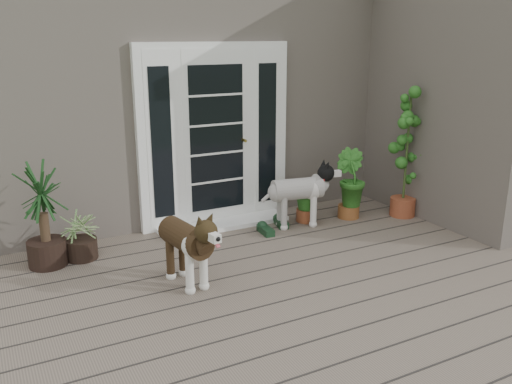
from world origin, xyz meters
name	(u,v)px	position (x,y,z in m)	size (l,w,h in m)	color
deck	(334,294)	(0.00, 0.40, 0.06)	(6.20, 4.60, 0.12)	#6B5B4C
house_main	(172,89)	(0.00, 4.65, 1.55)	(7.40, 4.00, 3.10)	#665E54
house_wing	(477,101)	(2.90, 1.50, 1.55)	(1.60, 2.40, 3.10)	#665E54
door_unit	(215,135)	(-0.20, 2.60, 1.19)	(1.90, 0.14, 2.15)	white
door_step	(224,224)	(-0.20, 2.40, 0.14)	(1.60, 0.40, 0.05)	white
brindle_dog	(186,250)	(-1.16, 1.11, 0.46)	(0.35, 0.81, 0.67)	#3E2A16
white_dog	(297,199)	(0.58, 1.98, 0.46)	(0.35, 0.82, 0.68)	silver
spider_plant	(80,232)	(-1.91, 2.17, 0.41)	(0.54, 0.54, 0.58)	#96AB69
yucca	(43,216)	(-2.24, 2.16, 0.64)	(0.72, 0.72, 1.04)	black
herb_a	(306,201)	(0.77, 2.07, 0.39)	(0.42, 0.42, 0.54)	#1C6524
herb_b	(349,193)	(1.33, 1.95, 0.45)	(0.43, 0.43, 0.65)	#1F4F16
herb_c	(385,176)	(2.29, 2.40, 0.44)	(0.41, 0.41, 0.63)	#19581E
sapling	(407,151)	(1.98, 1.68, 0.96)	(0.49, 0.49, 1.67)	#18551D
clog_left	(266,229)	(0.12, 1.93, 0.17)	(0.15, 0.33, 0.10)	black
clog_right	(281,222)	(0.41, 2.07, 0.17)	(0.16, 0.34, 0.10)	black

